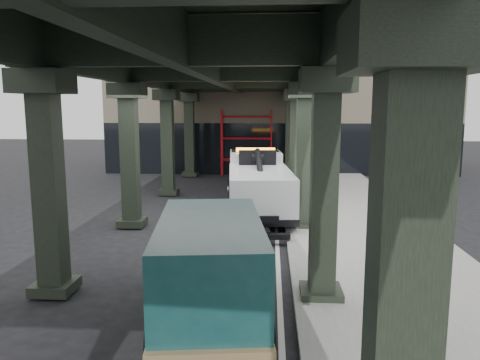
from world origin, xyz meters
The scene contains 8 objects.
ground centered at (0.00, 0.00, 0.00)m, with size 90.00×90.00×0.00m, color black.
sidewalk centered at (4.50, 2.00, 0.07)m, with size 5.00×40.00×0.15m, color gray.
lane_stripe centered at (1.70, 2.00, 0.01)m, with size 0.12×38.00×0.01m, color silver.
viaduct centered at (-0.40, 2.00, 5.46)m, with size 7.40×32.00×6.40m.
building centered at (2.00, 20.00, 4.00)m, with size 22.00×10.00×8.00m, color #C6B793.
scaffolding centered at (0.00, 14.64, 2.11)m, with size 3.08×0.88×4.00m.
tow_truck centered at (0.96, 4.66, 1.26)m, with size 2.86×8.01×2.58m.
towed_van centered at (0.31, -5.07, 1.14)m, with size 2.64×5.43×2.12m.
Camera 1 is at (1.47, -13.82, 4.24)m, focal length 35.00 mm.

